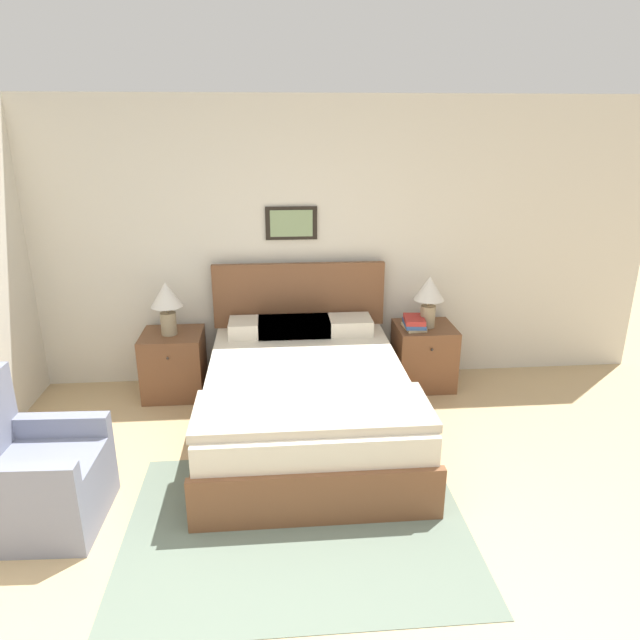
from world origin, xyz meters
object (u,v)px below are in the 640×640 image
at_px(armchair, 33,478).
at_px(table_lamp_by_door, 429,294).
at_px(nightstand_by_door, 423,356).
at_px(bed, 306,397).
at_px(nightstand_near_window, 174,364).
at_px(table_lamp_near_window, 167,300).

height_order(armchair, table_lamp_by_door, table_lamp_by_door).
xyz_separation_m(nightstand_by_door, table_lamp_by_door, (0.01, -0.01, 0.61)).
bearing_deg(table_lamp_by_door, nightstand_by_door, 126.26).
bearing_deg(nightstand_by_door, bed, -144.94).
relative_size(armchair, nightstand_near_window, 1.61).
relative_size(armchair, table_lamp_by_door, 1.99).
relative_size(nightstand_by_door, table_lamp_near_window, 1.23).
bearing_deg(armchair, bed, 120.80).
height_order(nightstand_near_window, table_lamp_near_window, table_lamp_near_window).
bearing_deg(nightstand_near_window, nightstand_by_door, 0.00).
distance_m(armchair, nightstand_near_window, 1.84).
distance_m(armchair, table_lamp_by_door, 3.42).
height_order(bed, table_lamp_by_door, bed).
distance_m(nightstand_by_door, table_lamp_by_door, 0.61).
height_order(nightstand_near_window, table_lamp_by_door, table_lamp_by_door).
distance_m(bed, nightstand_near_window, 1.41).
xyz_separation_m(table_lamp_near_window, table_lamp_by_door, (2.33, 0.00, 0.00)).
xyz_separation_m(bed, nightstand_near_window, (-1.15, 0.81, -0.02)).
bearing_deg(nightstand_near_window, armchair, -108.14).
bearing_deg(nightstand_by_door, armchair, -148.72).
bearing_deg(table_lamp_near_window, nightstand_near_window, 52.41).
relative_size(armchair, nightstand_by_door, 1.61).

